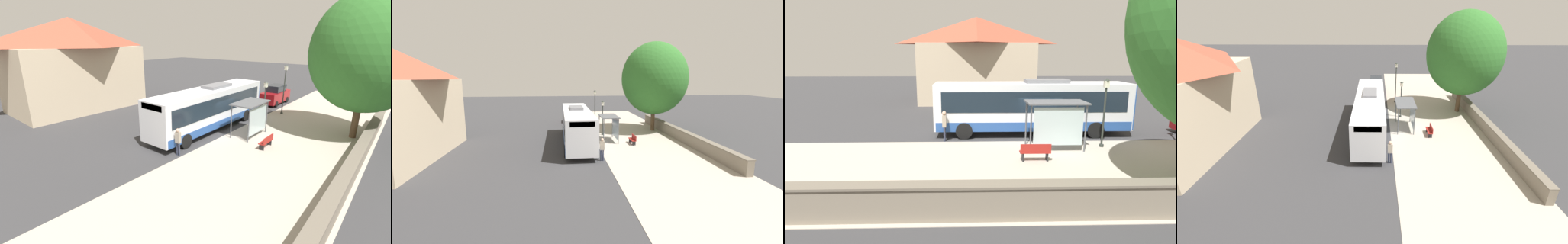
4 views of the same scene
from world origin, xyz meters
The scene contains 9 objects.
ground_plane centered at (0.00, 0.00, 0.00)m, with size 120.00×120.00×0.00m, color #353538.
sidewalk_plaza centered at (-4.50, 0.00, 0.01)m, with size 9.00×44.00×0.02m.
stone_wall centered at (-8.55, 0.00, 0.59)m, with size 0.60×20.00×1.16m.
background_building centered at (16.60, 3.51, 4.59)m, with size 8.06×12.39×8.93m.
bus centered at (1.84, 0.28, 1.80)m, with size 2.61×11.99×3.47m.
bus_shelter centered at (-1.49, -0.38, 2.11)m, with size 1.71×3.12×2.55m.
pedestrian centered at (0.28, 5.63, 1.05)m, with size 0.34×0.24×1.78m.
bench centered at (-3.42, 1.06, 0.47)m, with size 0.40×1.44×0.88m.
street_lamp_far centered at (-1.19, -3.05, 2.24)m, with size 0.28×0.28×3.75m.
Camera 3 is at (-17.01, 4.00, 4.86)m, focal length 28.00 mm.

